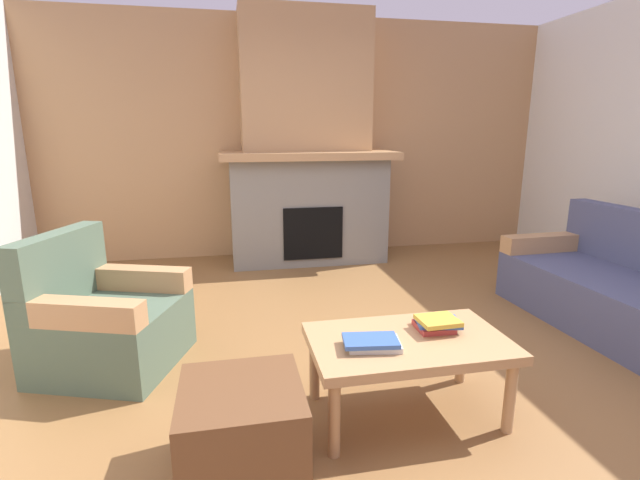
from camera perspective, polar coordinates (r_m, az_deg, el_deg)
ground at (r=3.00m, az=7.35°, el=-15.63°), size 9.00×9.00×0.00m
wall_back_wood_panel at (r=5.55m, az=-2.37°, el=12.37°), size 6.00×0.12×2.70m
fireplace at (r=5.18m, az=-1.68°, el=10.24°), size 1.90×0.82×2.70m
couch at (r=4.10m, az=33.89°, el=-5.48°), size 0.90×1.83×0.85m
armchair at (r=3.22m, az=-25.14°, el=-9.06°), size 0.97×0.97×0.85m
coffee_table at (r=2.44m, az=10.85°, el=-13.02°), size 1.00×0.60×0.43m
ottoman at (r=2.17m, az=-9.61°, el=-22.16°), size 0.52×0.52×0.40m
book_stack_near_edge at (r=2.29m, az=6.53°, el=-12.52°), size 0.30×0.21×0.05m
book_stack_center at (r=2.53m, az=14.26°, el=-9.97°), size 0.25×0.22×0.07m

